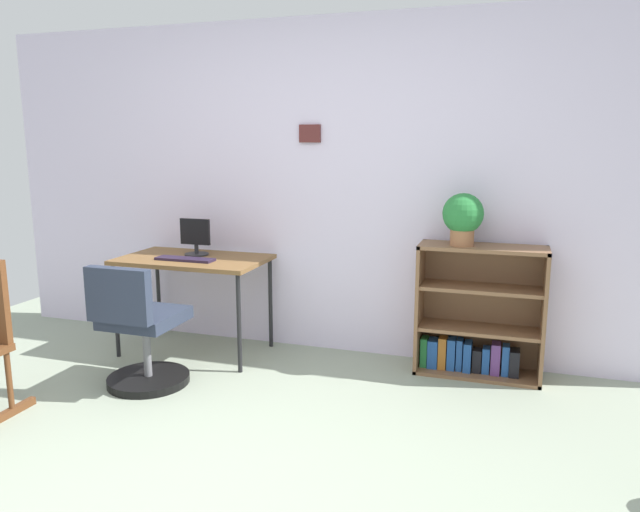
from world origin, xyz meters
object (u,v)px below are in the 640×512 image
object	(u,v)px
desk	(193,265)
bookshelf_low	(478,318)
keyboard	(185,259)
potted_plant_on_shelf	(463,216)
monitor	(196,238)
office_chair	(140,335)

from	to	relation	value
desk	bookshelf_low	xyz separation A→B (m)	(2.00, 0.22, -0.28)
keyboard	potted_plant_on_shelf	xyz separation A→B (m)	(1.88, 0.27, 0.34)
desk	potted_plant_on_shelf	bearing A→B (deg)	4.99
monitor	keyboard	world-z (taller)	monitor
office_chair	bookshelf_low	xyz separation A→B (m)	(1.99, 0.90, 0.03)
desk	bookshelf_low	distance (m)	2.03
desk	bookshelf_low	world-z (taller)	bookshelf_low
desk	office_chair	xyz separation A→B (m)	(0.00, -0.69, -0.31)
monitor	potted_plant_on_shelf	bearing A→B (deg)	2.36
monitor	bookshelf_low	size ratio (longest dim) A/B	0.31
monitor	office_chair	size ratio (longest dim) A/B	0.33
keyboard	desk	bearing A→B (deg)	90.19
keyboard	office_chair	size ratio (longest dim) A/B	0.53
office_chair	potted_plant_on_shelf	size ratio (longest dim) A/B	2.40
monitor	potted_plant_on_shelf	world-z (taller)	potted_plant_on_shelf
monitor	keyboard	distance (m)	0.23
bookshelf_low	desk	bearing A→B (deg)	-173.75
bookshelf_low	potted_plant_on_shelf	bearing A→B (deg)	-155.73
bookshelf_low	potted_plant_on_shelf	xyz separation A→B (m)	(-0.12, -0.05, 0.68)
keyboard	bookshelf_low	distance (m)	2.05
office_chair	monitor	bearing A→B (deg)	91.86
desk	office_chair	distance (m)	0.75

